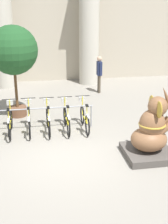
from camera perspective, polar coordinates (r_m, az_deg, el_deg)
ground_plane at (r=8.70m, az=-3.09°, el=-8.01°), size 60.00×60.00×0.00m
building_facade at (r=16.29m, az=-7.06°, el=16.11°), size 20.00×0.20×6.00m
column_left at (r=15.35m, az=-14.61°, el=13.98°), size 1.20×1.20×5.16m
column_right at (r=15.57m, az=0.94°, el=14.68°), size 1.20×1.20×5.16m
bike_rack at (r=10.19m, az=-10.04°, el=-0.18°), size 4.20×0.05×0.77m
bicycle_2 at (r=10.19m, az=-13.34°, el=-1.71°), size 0.48×1.64×1.03m
bicycle_3 at (r=10.18m, az=-9.97°, el=-1.47°), size 0.48×1.64×1.03m
bicycle_4 at (r=10.15m, az=-6.59°, el=-1.37°), size 0.48×1.64×1.03m
bicycle_5 at (r=10.18m, az=-3.22°, el=-1.19°), size 0.48×1.64×1.03m
bicycle_6 at (r=10.27m, az=0.10°, el=-0.97°), size 0.48×1.64×1.03m
elephant_statue at (r=8.58m, az=12.14°, el=-3.91°), size 1.28×1.28×2.00m
person_pedestrian at (r=14.19m, az=2.81°, el=7.50°), size 0.22×0.47×1.67m
potted_tree at (r=11.23m, az=-12.82°, el=10.64°), size 1.72×1.72×3.27m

